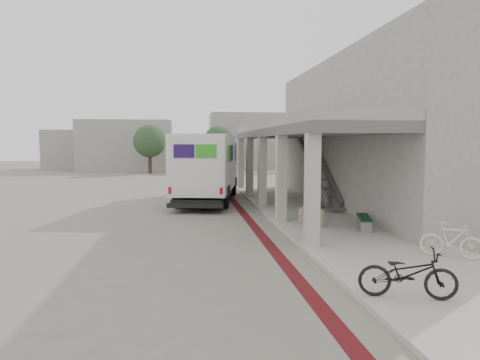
{
  "coord_description": "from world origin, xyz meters",
  "views": [
    {
      "loc": [
        -1.46,
        -15.21,
        3.06
      ],
      "look_at": [
        0.64,
        1.31,
        1.6
      ],
      "focal_mm": 32.0,
      "sensor_mm": 36.0,
      "label": 1
    }
  ],
  "objects": [
    {
      "name": "bicycle_cream",
      "position": [
        5.25,
        -5.26,
        0.57
      ],
      "size": [
        1.47,
        1.24,
        0.91
      ],
      "primitive_type": "imported",
      "rotation": [
        0.0,
        0.0,
        0.94
      ],
      "color": "beige",
      "rests_on": "sidewalk"
    },
    {
      "name": "sidewalk",
      "position": [
        4.0,
        0.0,
        0.06
      ],
      "size": [
        4.4,
        28.0,
        0.12
      ],
      "primitive_type": "cube",
      "color": "gray",
      "rests_on": "ground"
    },
    {
      "name": "bollard_near",
      "position": [
        3.16,
        -0.85,
        0.45
      ],
      "size": [
        0.44,
        0.44,
        0.65
      ],
      "color": "gray",
      "rests_on": "sidewalk"
    },
    {
      "name": "distant_backdrop",
      "position": [
        -2.84,
        35.89,
        2.7
      ],
      "size": [
        28.0,
        10.0,
        6.5
      ],
      "color": "gray",
      "rests_on": "ground"
    },
    {
      "name": "bollard_far",
      "position": [
        2.9,
        0.28,
        0.39
      ],
      "size": [
        0.36,
        0.36,
        0.54
      ],
      "color": "gray",
      "rests_on": "sidewalk"
    },
    {
      "name": "utility_cabinet",
      "position": [
        4.3,
        3.52,
        0.67
      ],
      "size": [
        0.51,
        0.67,
        1.11
      ],
      "primitive_type": "cube",
      "rotation": [
        0.0,
        0.0,
        0.01
      ],
      "color": "gray",
      "rests_on": "sidewalk"
    },
    {
      "name": "tree_mid",
      "position": [
        2.0,
        30.0,
        3.18
      ],
      "size": [
        3.2,
        3.2,
        4.8
      ],
      "color": "#38281C",
      "rests_on": "ground"
    },
    {
      "name": "bicycle_black",
      "position": [
        2.68,
        -7.8,
        0.59
      ],
      "size": [
        1.91,
        1.15,
        0.95
      ],
      "primitive_type": "imported",
      "rotation": [
        0.0,
        0.0,
        1.26
      ],
      "color": "black",
      "rests_on": "sidewalk"
    },
    {
      "name": "fedex_truck",
      "position": [
        -0.36,
        6.79,
        1.83
      ],
      "size": [
        3.89,
        8.37,
        3.44
      ],
      "rotation": [
        0.0,
        0.0,
        -0.19
      ],
      "color": "black",
      "rests_on": "ground"
    },
    {
      "name": "transit_building",
      "position": [
        6.83,
        4.5,
        3.4
      ],
      "size": [
        7.6,
        17.0,
        7.0
      ],
      "color": "gray",
      "rests_on": "ground"
    },
    {
      "name": "bench",
      "position": [
        4.61,
        -1.35,
        0.41
      ],
      "size": [
        0.86,
        1.74,
        0.4
      ],
      "rotation": [
        0.0,
        0.0,
        -0.3
      ],
      "color": "gray",
      "rests_on": "sidewalk"
    },
    {
      "name": "tree_right",
      "position": [
        10.0,
        29.0,
        3.18
      ],
      "size": [
        3.2,
        3.2,
        4.8
      ],
      "color": "#38281C",
      "rests_on": "ground"
    },
    {
      "name": "bike_lane_stripe",
      "position": [
        1.0,
        2.0,
        0.01
      ],
      "size": [
        0.35,
        40.0,
        0.01
      ],
      "primitive_type": "cube",
      "color": "#511013",
      "rests_on": "ground"
    },
    {
      "name": "ground",
      "position": [
        0.0,
        0.0,
        0.0
      ],
      "size": [
        120.0,
        120.0,
        0.0
      ],
      "primitive_type": "plane",
      "color": "slate",
      "rests_on": "ground"
    },
    {
      "name": "tree_left",
      "position": [
        -5.0,
        28.0,
        3.18
      ],
      "size": [
        3.2,
        3.2,
        4.8
      ],
      "color": "#38281C",
      "rests_on": "ground"
    }
  ]
}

